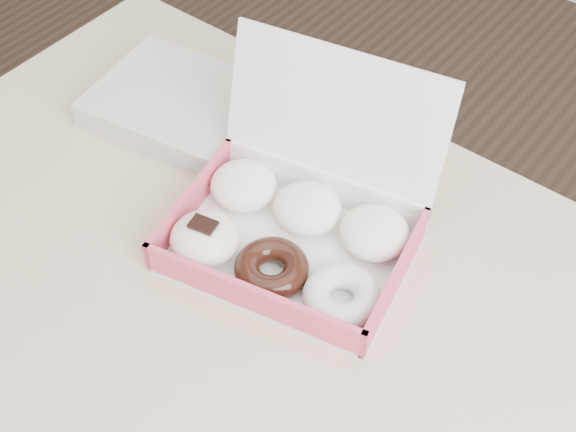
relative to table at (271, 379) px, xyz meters
The scene contains 3 objects.
table is the anchor object (origin of this frame).
donut_box 0.18m from the table, 117.50° to the left, with size 0.32×0.30×0.20m.
newspapers 0.41m from the table, 147.11° to the left, with size 0.23×0.18×0.04m, color beige.
Camera 1 is at (0.31, -0.36, 1.49)m, focal length 50.00 mm.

